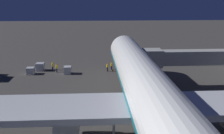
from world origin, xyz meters
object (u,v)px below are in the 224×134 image
Objects in this scene: ground_crew_near_nose_gear at (107,67)px; traffic_cone_nose_starboard at (113,70)px; baggage_container_mid_row at (40,67)px; ground_crew_marshaller_fwd at (57,68)px; ground_crew_by_belt_loader at (53,66)px; baggage_container_far_row at (31,71)px; airliner_at_gate at (152,98)px; ground_crew_under_port_wing at (112,66)px; traffic_cone_nose_port at (133,70)px; jet_bridge at (203,57)px; baggage_container_near_belt at (68,70)px.

ground_crew_near_nose_gear is 1.39m from traffic_cone_nose_starboard.
ground_crew_marshaller_fwd is at bearing 153.85° from baggage_container_mid_row.
ground_crew_near_nose_gear is 0.99× the size of ground_crew_by_belt_loader.
baggage_container_far_row is 0.92× the size of ground_crew_by_belt_loader.
ground_crew_marshaller_fwd is at bearing -65.16° from airliner_at_gate.
airliner_at_gate is at bearing 94.17° from ground_crew_under_port_wing.
ground_crew_under_port_wing is at bearing 177.19° from ground_crew_by_belt_loader.
traffic_cone_nose_port is (-4.59, 1.51, -0.67)m from ground_crew_under_port_wing.
ground_crew_near_nose_gear is at bearing 170.56° from ground_crew_by_belt_loader.
airliner_at_gate is 2.57× the size of jet_bridge.
ground_crew_by_belt_loader is at bearing -2.81° from ground_crew_under_port_wing.
baggage_container_far_row is at bearing -17.37° from jet_bridge.
ground_crew_marshaller_fwd is at bearing 0.20° from traffic_cone_nose_port.
baggage_container_mid_row is 3.36m from baggage_container_far_row.
traffic_cone_nose_starboard is at bearing 173.44° from baggage_container_mid_row.
baggage_container_mid_row reaches higher than baggage_container_near_belt.
jet_bridge is 20.84m from ground_crew_under_port_wing.
baggage_container_far_row is 0.96× the size of ground_crew_under_port_wing.
ground_crew_under_port_wing is (-17.44, -2.66, 0.23)m from baggage_container_far_row.
ground_crew_marshaller_fwd reaches higher than ground_crew_near_nose_gear.
baggage_container_far_row is 0.88× the size of ground_crew_marshaller_fwd.
ground_crew_under_port_wing reaches higher than traffic_cone_nose_starboard.
ground_crew_near_nose_gear is at bearing 173.37° from baggage_container_mid_row.
ground_crew_under_port_wing is 3.13× the size of traffic_cone_nose_port.
jet_bridge is 13.99× the size of ground_crew_by_belt_loader.
baggage_container_far_row is (19.83, -30.12, -4.61)m from airliner_at_gate.
baggage_container_far_row is at bearing 11.55° from ground_crew_marshaller_fwd.
baggage_container_near_belt is 9.90m from traffic_cone_nose_starboard.
baggage_container_near_belt is 8.72m from ground_crew_near_nose_gear.
ground_crew_marshaller_fwd reaches higher than traffic_cone_nose_starboard.
baggage_container_far_row is 3.00× the size of traffic_cone_nose_starboard.
jet_bridge reaches higher than baggage_container_near_belt.
jet_bridge is at bearing 157.08° from baggage_container_mid_row.
ground_crew_marshaller_fwd is (27.71, -11.45, -4.39)m from jet_bridge.
baggage_container_mid_row is at bearing -1.26° from ground_crew_under_port_wing.
ground_crew_by_belt_loader is (12.26, -2.04, 0.01)m from ground_crew_near_nose_gear.
airliner_at_gate is 35.71× the size of baggage_container_near_belt.
baggage_container_near_belt is 3.28× the size of traffic_cone_nose_starboard.
ground_crew_under_port_wing is at bearing -18.15° from traffic_cone_nose_port.
baggage_container_near_belt is at bearing 7.60° from traffic_cone_nose_starboard.
ground_crew_under_port_wing is at bearing -163.68° from baggage_container_near_belt.
jet_bridge is at bearing 143.33° from traffic_cone_nose_starboard.
airliner_at_gate is 34.51× the size of ground_crew_marshaller_fwd.
baggage_container_near_belt reaches higher than traffic_cone_nose_port.
ground_crew_near_nose_gear is 11.06m from ground_crew_marshaller_fwd.
jet_bridge is (-13.26, -19.76, 0.10)m from airliner_at_gate.
baggage_container_near_belt is 1.01× the size of ground_crew_by_belt_loader.
baggage_container_near_belt is 0.95× the size of baggage_container_mid_row.
baggage_container_near_belt is 1.09× the size of baggage_container_far_row.
ground_crew_marshaller_fwd is at bearing 7.39° from ground_crew_under_port_wing.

